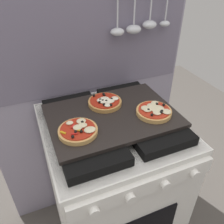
{
  "coord_description": "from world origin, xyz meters",
  "views": [
    {
      "loc": [
        -0.31,
        -0.75,
        1.49
      ],
      "look_at": [
        0.0,
        0.0,
        0.93
      ],
      "focal_mm": 37.29,
      "sensor_mm": 36.0,
      "label": 1
    }
  ],
  "objects_px": {
    "pizza_right": "(154,111)",
    "stove": "(112,184)",
    "baking_tray": "(112,115)",
    "pizza_center": "(105,102)",
    "pizza_left": "(78,130)"
  },
  "relations": [
    {
      "from": "pizza_right",
      "to": "pizza_center",
      "type": "bearing_deg",
      "value": 138.44
    },
    {
      "from": "pizza_left",
      "to": "pizza_right",
      "type": "xyz_separation_m",
      "value": [
        0.33,
        -0.0,
        0.0
      ]
    },
    {
      "from": "pizza_left",
      "to": "stove",
      "type": "bearing_deg",
      "value": 21.06
    },
    {
      "from": "stove",
      "to": "baking_tray",
      "type": "bearing_deg",
      "value": 90.0
    },
    {
      "from": "stove",
      "to": "pizza_center",
      "type": "distance_m",
      "value": 0.49
    },
    {
      "from": "stove",
      "to": "pizza_left",
      "type": "xyz_separation_m",
      "value": [
        -0.17,
        -0.06,
        0.48
      ]
    },
    {
      "from": "pizza_right",
      "to": "stove",
      "type": "bearing_deg",
      "value": 158.51
    },
    {
      "from": "stove",
      "to": "baking_tray",
      "type": "distance_m",
      "value": 0.46
    },
    {
      "from": "baking_tray",
      "to": "pizza_center",
      "type": "bearing_deg",
      "value": 90.85
    },
    {
      "from": "pizza_center",
      "to": "baking_tray",
      "type": "bearing_deg",
      "value": -89.15
    },
    {
      "from": "pizza_right",
      "to": "pizza_center",
      "type": "xyz_separation_m",
      "value": [
        -0.17,
        0.15,
        -0.0
      ]
    },
    {
      "from": "pizza_center",
      "to": "pizza_right",
      "type": "bearing_deg",
      "value": -41.56
    },
    {
      "from": "stove",
      "to": "pizza_left",
      "type": "bearing_deg",
      "value": -158.94
    },
    {
      "from": "stove",
      "to": "baking_tray",
      "type": "relative_size",
      "value": 1.67
    },
    {
      "from": "baking_tray",
      "to": "pizza_right",
      "type": "xyz_separation_m",
      "value": [
        0.17,
        -0.07,
        0.02
      ]
    }
  ]
}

